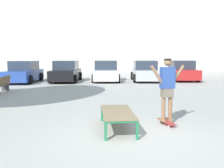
# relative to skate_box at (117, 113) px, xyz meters

# --- Properties ---
(ground_plane) EXTENTS (120.00, 120.00, 0.00)m
(ground_plane) POSITION_rel_skate_box_xyz_m (0.37, -0.86, -0.41)
(ground_plane) COLOR #B7B5AD
(building_facade) EXTENTS (38.84, 4.00, 14.23)m
(building_facade) POSITION_rel_skate_box_xyz_m (-0.07, 26.70, 6.70)
(building_facade) COLOR silver
(building_facade) RESTS_ON ground
(skate_box) EXTENTS (0.78, 1.91, 0.46)m
(skate_box) POSITION_rel_skate_box_xyz_m (0.00, 0.00, 0.00)
(skate_box) COLOR #237A4C
(skate_box) RESTS_ON ground
(skateboard) EXTENTS (0.34, 0.82, 0.09)m
(skateboard) POSITION_rel_skate_box_xyz_m (1.38, 0.34, -0.34)
(skateboard) COLOR #B23333
(skateboard) RESTS_ON ground
(skater) EXTENTS (1.00, 0.33, 1.69)m
(skater) POSITION_rel_skate_box_xyz_m (1.38, 0.34, 0.66)
(skater) COLOR #8E6647
(skater) RESTS_ON skateboard
(car_blue) EXTENTS (2.23, 4.35, 1.50)m
(car_blue) POSITION_rel_skate_box_xyz_m (-5.14, 12.90, 0.28)
(car_blue) COLOR #28479E
(car_blue) RESTS_ON ground
(car_black) EXTENTS (2.25, 4.36, 1.50)m
(car_black) POSITION_rel_skate_box_xyz_m (-2.26, 13.30, 0.28)
(car_black) COLOR black
(car_black) RESTS_ON ground
(car_white) EXTENTS (2.13, 4.31, 1.50)m
(car_white) POSITION_rel_skate_box_xyz_m (0.62, 13.33, 0.28)
(car_white) COLOR silver
(car_white) RESTS_ON ground
(car_silver) EXTENTS (2.21, 4.34, 1.50)m
(car_silver) POSITION_rel_skate_box_xyz_m (3.50, 13.14, 0.28)
(car_silver) COLOR #B7BABF
(car_silver) RESTS_ON ground
(car_red) EXTENTS (2.19, 4.33, 1.50)m
(car_red) POSITION_rel_skate_box_xyz_m (6.38, 13.47, 0.28)
(car_red) COLOR red
(car_red) RESTS_ON ground
(park_bench) EXTENTS (0.58, 2.42, 0.83)m
(park_bench) POSITION_rel_skate_box_xyz_m (-4.99, 7.28, 0.03)
(park_bench) COLOR brown
(park_bench) RESTS_ON ground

